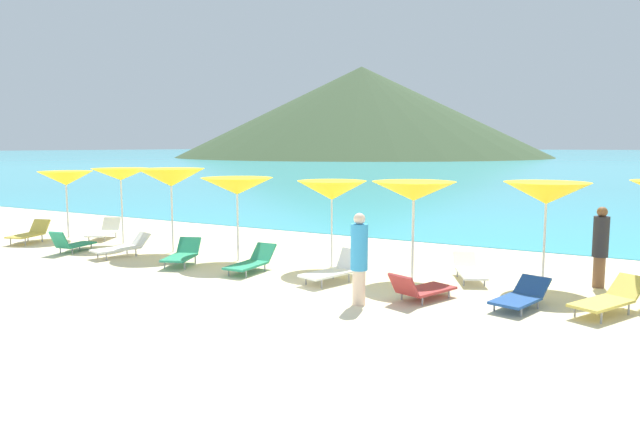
# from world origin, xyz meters

# --- Properties ---
(ground_plane) EXTENTS (50.00, 100.00, 0.30)m
(ground_plane) POSITION_xyz_m (0.00, 10.00, -0.15)
(ground_plane) COLOR beige
(ocean_water) EXTENTS (650.00, 440.00, 0.02)m
(ocean_water) POSITION_xyz_m (0.00, 228.49, 0.01)
(ocean_water) COLOR #38B7CC
(ocean_water) RESTS_ON ground_plane
(headland_hill) EXTENTS (98.35, 98.35, 23.93)m
(headland_hill) POSITION_xyz_m (-60.50, 133.74, 11.96)
(headland_hill) COLOR #384C2D
(headland_hill) RESTS_ON ground_plane
(umbrella_0) EXTENTS (1.74, 1.74, 2.21)m
(umbrella_0) POSITION_xyz_m (-9.91, 3.65, 1.98)
(umbrella_0) COLOR silver
(umbrella_0) RESTS_ON ground_plane
(umbrella_1) EXTENTS (1.80, 1.80, 2.36)m
(umbrella_1) POSITION_xyz_m (-7.34, 3.67, 2.17)
(umbrella_1) COLOR silver
(umbrella_1) RESTS_ON ground_plane
(umbrella_2) EXTENTS (2.00, 2.00, 2.41)m
(umbrella_2) POSITION_xyz_m (-4.97, 3.38, 2.15)
(umbrella_2) COLOR silver
(umbrella_2) RESTS_ON ground_plane
(umbrella_3) EXTENTS (1.98, 1.98, 2.22)m
(umbrella_3) POSITION_xyz_m (-2.55, 3.29, 1.99)
(umbrella_3) COLOR silver
(umbrella_3) RESTS_ON ground_plane
(umbrella_4) EXTENTS (1.80, 1.80, 2.19)m
(umbrella_4) POSITION_xyz_m (0.04, 3.77, 1.95)
(umbrella_4) COLOR silver
(umbrella_4) RESTS_ON ground_plane
(umbrella_5) EXTENTS (1.92, 1.92, 2.25)m
(umbrella_5) POSITION_xyz_m (2.29, 3.51, 2.03)
(umbrella_5) COLOR silver
(umbrella_5) RESTS_ON ground_plane
(umbrella_6) EXTENTS (1.95, 1.95, 2.28)m
(umbrella_6) POSITION_xyz_m (5.01, 4.31, 2.04)
(umbrella_6) COLOR silver
(umbrella_6) RESTS_ON ground_plane
(lounge_chair_1) EXTENTS (1.29, 1.84, 0.62)m
(lounge_chair_1) POSITION_xyz_m (6.41, 2.59, 0.29)
(lounge_chair_1) COLOR #D8BF4C
(lounge_chair_1) RESTS_ON ground_plane
(lounge_chair_2) EXTENTS (0.98, 1.65, 0.60)m
(lounge_chair_2) POSITION_xyz_m (-5.69, 2.16, 0.27)
(lounge_chair_2) COLOR white
(lounge_chair_2) RESTS_ON ground_plane
(lounge_chair_3) EXTENTS (1.07, 1.56, 0.60)m
(lounge_chair_3) POSITION_xyz_m (3.09, 1.81, 0.24)
(lounge_chair_3) COLOR #A53333
(lounge_chair_3) RESTS_ON ground_plane
(lounge_chair_5) EXTENTS (0.97, 1.56, 0.69)m
(lounge_chair_5) POSITION_xyz_m (0.85, 2.31, 0.29)
(lounge_chair_5) COLOR white
(lounge_chair_5) RESTS_ON ground_plane
(lounge_chair_6) EXTENTS (1.15, 1.67, 0.53)m
(lounge_chair_6) POSITION_xyz_m (3.46, 4.05, 0.24)
(lounge_chair_6) COLOR white
(lounge_chair_6) RESTS_ON ground_plane
(lounge_chair_7) EXTENTS (0.70, 1.38, 0.68)m
(lounge_chair_7) POSITION_xyz_m (-7.45, 1.88, 0.26)
(lounge_chair_7) COLOR #268C66
(lounge_chair_7) RESTS_ON ground_plane
(lounge_chair_8) EXTENTS (1.21, 1.64, 0.63)m
(lounge_chair_8) POSITION_xyz_m (-8.65, 4.08, 0.25)
(lounge_chair_8) COLOR white
(lounge_chair_8) RESTS_ON ground_plane
(lounge_chair_9) EXTENTS (0.95, 1.47, 0.68)m
(lounge_chair_9) POSITION_xyz_m (-10.02, 2.33, 0.32)
(lounge_chair_9) COLOR #D8BF4C
(lounge_chair_9) RESTS_ON ground_plane
(lounge_chair_10) EXTENTS (1.07, 1.53, 0.64)m
(lounge_chair_10) POSITION_xyz_m (-3.42, 2.09, 0.29)
(lounge_chair_10) COLOR #268C66
(lounge_chair_10) RESTS_ON ground_plane
(lounge_chair_11) EXTENTS (0.62, 1.57, 0.61)m
(lounge_chair_11) POSITION_xyz_m (-1.39, 2.29, 0.26)
(lounge_chair_11) COLOR #268C66
(lounge_chair_11) RESTS_ON ground_plane
(lounge_chair_12) EXTENTS (0.95, 1.55, 0.51)m
(lounge_chair_12) POSITION_xyz_m (4.93, 2.22, 0.23)
(lounge_chair_12) COLOR #1E478C
(lounge_chair_12) RESTS_ON ground_plane
(beachgoer_0) EXTENTS (0.33, 0.33, 1.76)m
(beachgoer_0) POSITION_xyz_m (6.10, 4.72, 0.94)
(beachgoer_0) COLOR brown
(beachgoer_0) RESTS_ON ground_plane
(beachgoer_1) EXTENTS (0.33, 0.33, 1.79)m
(beachgoer_1) POSITION_xyz_m (2.15, 0.93, 0.95)
(beachgoer_1) COLOR beige
(beachgoer_1) RESTS_ON ground_plane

